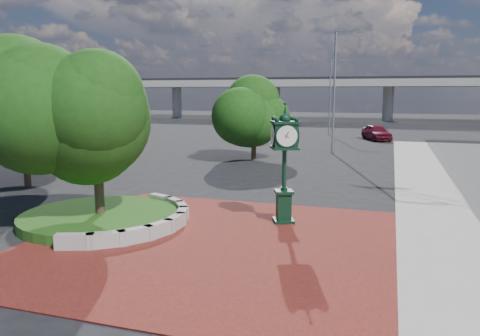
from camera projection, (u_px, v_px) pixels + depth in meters
name	position (u px, v px, depth m)	size (l,w,h in m)	color
ground	(221.00, 235.00, 16.78)	(200.00, 200.00, 0.00)	black
plaza	(210.00, 242.00, 15.83)	(12.00, 12.00, 0.04)	maroon
planter_wall	(153.00, 221.00, 17.55)	(2.96, 6.77, 0.54)	#9E9B93
grass_bed	(101.00, 218.00, 18.26)	(6.10, 6.10, 0.40)	#234915
overpass	(358.00, 83.00, 81.52)	(90.00, 12.00, 7.50)	#9E9B93
tree_planter	(96.00, 128.00, 17.69)	(5.20, 5.20, 6.33)	#38281C
tree_northwest	(22.00, 110.00, 24.74)	(5.60, 5.60, 6.93)	#38281C
tree_street	(254.00, 117.00, 34.37)	(4.40, 4.40, 5.45)	#38281C
post_clock	(284.00, 159.00, 17.88)	(1.19, 1.19, 4.61)	black
parked_car	(376.00, 132.00, 49.13)	(1.97, 4.89, 1.67)	maroon
street_lamp_near	(337.00, 82.00, 37.65)	(2.22, 0.28, 9.90)	slate
street_lamp_far	(332.00, 91.00, 54.10)	(1.94, 0.24, 8.67)	slate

